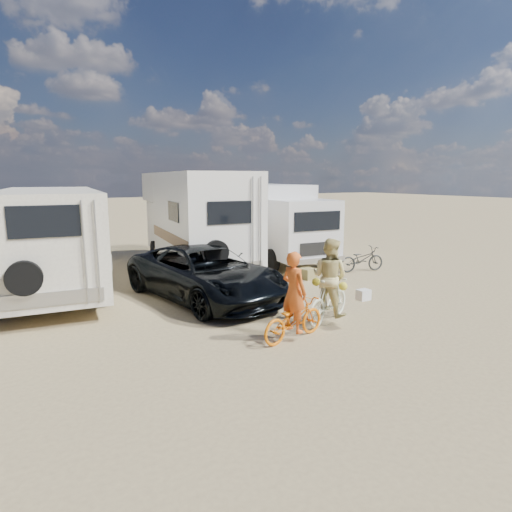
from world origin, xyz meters
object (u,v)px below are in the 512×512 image
bike_man (294,319)px  rider_woman (329,284)px  dark_suv (205,273)px  crate (307,274)px  bike_woman (329,300)px  rv_left (52,240)px  bike_parked (362,259)px  box_truck (275,223)px  rider_man (294,300)px  cooler (226,280)px  rv_main (195,221)px

bike_man → rider_woman: bearing=-80.9°
dark_suv → crate: (3.98, 0.53, -0.57)m
bike_woman → crate: size_ratio=3.91×
crate → rv_left: bearing=159.2°
bike_woman → rider_woman: (0.00, 0.00, 0.37)m
bike_woman → rider_woman: bearing=-112.9°
dark_suv → bike_parked: (6.40, 0.48, -0.29)m
rv_left → box_truck: size_ratio=1.30×
rider_man → bike_woman: bearing=-80.9°
rv_left → cooler: bearing=-21.2°
bike_woman → box_truck: bearing=-46.2°
dark_suv → crate: dark_suv is taller
rv_main → rv_left: bearing=-165.9°
rider_woman → bike_parked: size_ratio=1.05×
crate → dark_suv: bearing=-172.4°
dark_suv → rider_man: rider_man is taller
rv_left → bike_woman: size_ratio=4.56×
rv_left → rv_main: bearing=13.9°
dark_suv → cooler: bearing=30.3°
bike_man → bike_parked: (6.03, 4.26, 0.01)m
bike_parked → cooler: (-5.27, 0.50, -0.25)m
rv_left → crate: (7.52, -2.86, -1.33)m
bike_man → rider_woman: rider_woman is taller
box_truck → bike_man: size_ratio=3.72×
rv_left → rider_woman: rv_left is taller
rv_main → bike_woman: size_ratio=4.11×
box_truck → cooler: bearing=-136.5°
box_truck → dark_suv: size_ratio=1.16×
dark_suv → crate: 4.05m
rv_main → bike_parked: (5.01, -3.59, -1.33)m
box_truck → bike_woman: box_truck is taller
box_truck → rider_man: (-4.44, -7.63, -0.70)m
crate → rv_main: bearing=126.1°
rv_main → rider_man: size_ratio=4.30×
bike_parked → cooler: bearing=96.3°
rv_main → rider_woman: 7.40m
rv_left → dark_suv: rv_left is taller
cooler → rv_left: bearing=145.8°
rider_man → bike_parked: rider_man is taller
rv_main → dark_suv: (-1.39, -4.07, -1.04)m
cooler → bike_woman: bearing=-88.8°
dark_suv → bike_woman: 3.71m
rv_main → bike_woman: (0.35, -7.34, -1.25)m
bike_woman → rider_man: size_ratio=1.05×
box_truck → bike_parked: bearing=-59.1°
rv_main → rv_left: size_ratio=0.90×
bike_parked → rv_left: bearing=85.4°
bike_woman → cooler: size_ratio=3.46×
rv_main → rider_man: bearing=-91.3°
rv_main → rider_woman: size_ratio=4.04×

